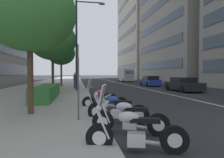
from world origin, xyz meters
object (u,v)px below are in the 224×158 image
object	(u,v)px
street_tree_mid_sidewalk	(30,13)
street_tree_far_plaza	(53,40)
motorcycle_second_in_row	(134,133)
pedestrian_on_plaza	(75,80)
delivery_van_ahead	(125,75)
motorcycle_nearest_camera	(129,120)
car_approaching_light	(183,85)
car_following_behind	(150,81)
street_lamp_with_banners	(81,36)
motorcycle_under_tarp	(104,100)
street_tree_by_lamp_post	(61,53)
parking_sign_by_curb	(78,75)
motorcycle_far_end_row	(117,111)

from	to	relation	value
street_tree_mid_sidewalk	street_tree_far_plaza	size ratio (longest dim) A/B	0.89
motorcycle_second_in_row	pedestrian_on_plaza	size ratio (longest dim) A/B	1.28
delivery_van_ahead	motorcycle_nearest_camera	bearing A→B (deg)	164.88
car_approaching_light	pedestrian_on_plaza	distance (m)	10.91
car_following_behind	street_lamp_with_banners	size ratio (longest dim) A/B	0.51
motorcycle_under_tarp	pedestrian_on_plaza	xyz separation A→B (m)	(12.40, 1.46, 0.57)
motorcycle_nearest_camera	delivery_van_ahead	distance (m)	37.21
street_lamp_with_banners	street_tree_by_lamp_post	world-z (taller)	street_lamp_with_banners
motorcycle_second_in_row	motorcycle_nearest_camera	xyz separation A→B (m)	(1.31, -0.22, -0.02)
car_following_behind	pedestrian_on_plaza	distance (m)	11.12
car_following_behind	pedestrian_on_plaza	world-z (taller)	pedestrian_on_plaza
parking_sign_by_curb	street_tree_far_plaza	size ratio (longest dim) A/B	0.42
car_approaching_light	delivery_van_ahead	distance (m)	23.44
street_lamp_with_banners	street_tree_far_plaza	distance (m)	2.66
motorcycle_nearest_camera	car_approaching_light	bearing A→B (deg)	-101.17
motorcycle_second_in_row	street_tree_mid_sidewalk	world-z (taller)	street_tree_mid_sidewalk
street_lamp_with_banners	delivery_van_ahead	bearing A→B (deg)	-22.72
motorcycle_second_in_row	car_approaching_light	world-z (taller)	motorcycle_second_in_row
motorcycle_second_in_row	motorcycle_under_tarp	size ratio (longest dim) A/B	1.02
car_approaching_light	car_following_behind	bearing A→B (deg)	1.56
motorcycle_far_end_row	car_following_behind	distance (m)	21.61
parking_sign_by_curb	car_approaching_light	bearing A→B (deg)	-41.24
street_tree_far_plaza	street_tree_by_lamp_post	size ratio (longest dim) A/B	1.10
car_approaching_light	pedestrian_on_plaza	world-z (taller)	pedestrian_on_plaza
delivery_van_ahead	street_tree_far_plaza	bearing A→B (deg)	151.37
car_following_behind	delivery_van_ahead	xyz separation A→B (m)	(14.97, -0.06, 0.71)
car_following_behind	pedestrian_on_plaza	xyz separation A→B (m)	(-4.80, 10.03, 0.34)
delivery_van_ahead	parking_sign_by_curb	distance (m)	36.20
motorcycle_second_in_row	car_following_behind	size ratio (longest dim) A/B	0.52
motorcycle_far_end_row	pedestrian_on_plaza	world-z (taller)	pedestrian_on_plaza
car_following_behind	parking_sign_by_curb	bearing A→B (deg)	155.31
parking_sign_by_curb	street_tree_far_plaza	world-z (taller)	street_tree_far_plaza
motorcycle_under_tarp	street_lamp_with_banners	world-z (taller)	street_lamp_with_banners
delivery_van_ahead	street_lamp_with_banners	world-z (taller)	street_lamp_with_banners
motorcycle_second_in_row	parking_sign_by_curb	world-z (taller)	parking_sign_by_curb
street_tree_by_lamp_post	car_following_behind	bearing A→B (deg)	-85.54
car_following_behind	delivery_van_ahead	distance (m)	14.98
street_tree_far_plaza	street_tree_mid_sidewalk	bearing A→B (deg)	-178.39
street_tree_mid_sidewalk	street_tree_by_lamp_post	distance (m)	17.59
motorcycle_second_in_row	street_lamp_with_banners	distance (m)	15.53
motorcycle_far_end_row	motorcycle_under_tarp	xyz separation A→B (m)	(2.69, 0.11, 0.01)
motorcycle_under_tarp	car_following_behind	size ratio (longest dim) A/B	0.51
car_approaching_light	street_tree_by_lamp_post	size ratio (longest dim) A/B	0.83
motorcycle_far_end_row	street_tree_far_plaza	bearing A→B (deg)	-42.44
car_following_behind	delivery_van_ahead	bearing A→B (deg)	1.25
delivery_van_ahead	pedestrian_on_plaza	xyz separation A→B (m)	(-19.77, 10.09, -0.37)
parking_sign_by_curb	street_tree_by_lamp_post	size ratio (longest dim) A/B	0.46
motorcycle_under_tarp	car_approaching_light	world-z (taller)	motorcycle_under_tarp
motorcycle_nearest_camera	car_following_behind	size ratio (longest dim) A/B	0.50
car_approaching_light	street_tree_far_plaza	size ratio (longest dim) A/B	0.75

